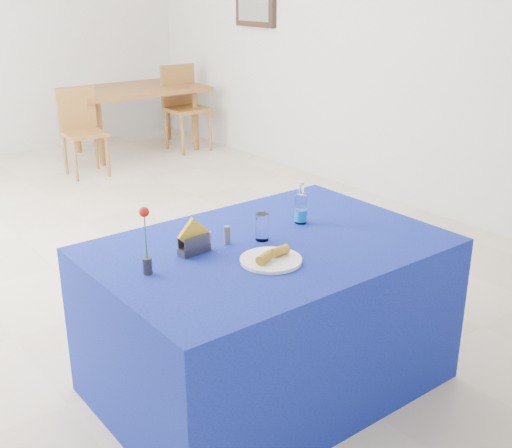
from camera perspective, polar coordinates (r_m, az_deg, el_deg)
The scene contains 16 objects.
floor at distance 4.95m, azimuth -11.40°, elevation -2.22°, with size 7.00×7.00×0.00m, color beige.
room_shell at distance 4.58m, azimuth -13.01°, elevation 18.38°, with size 7.00×7.00×7.00m.
picture_frame at distance 7.25m, azimuth -0.04°, elevation 19.17°, with size 0.06×0.64×0.52m, color black.
picture_art at distance 7.23m, azimuth -0.21°, elevation 19.17°, with size 0.02×0.52×0.40m, color #998C66.
plate at distance 2.78m, azimuth 1.33°, elevation -3.23°, with size 0.27×0.27×0.01m, color white.
drinking_glass at distance 2.99m, azimuth 0.54°, elevation -0.27°, with size 0.06×0.06×0.13m, color white.
salt_shaker at distance 2.90m, azimuth -4.24°, elevation -1.52°, with size 0.03×0.03×0.09m, color slate.
pepper_shaker at distance 2.96m, azimuth -2.58°, elevation -0.98°, with size 0.03×0.03×0.09m, color #5C5C60.
blue_table at distance 3.14m, azimuth 1.09°, elevation -8.18°, with size 1.60×1.10×0.76m.
water_bottle at distance 3.21m, azimuth 4.01°, elevation 1.31°, with size 0.06×0.06×0.21m.
napkin_holder at distance 2.86m, azimuth -5.55°, elevation -1.69°, with size 0.16×0.07×0.17m.
rose_vase at distance 2.66m, azimuth -9.74°, elevation -1.72°, with size 0.04×0.04×0.29m.
oak_table at distance 7.71m, azimuth -10.74°, elevation 11.28°, with size 1.57×1.04×0.76m.
chair_bg_left at distance 6.92m, azimuth -15.29°, elevation 8.43°, with size 0.43×0.43×0.88m.
chair_bg_right at distance 7.78m, azimuth -6.49°, elevation 10.78°, with size 0.45×0.45×0.99m.
banana_pieces at distance 2.77m, azimuth 1.47°, elevation -2.70°, with size 0.19×0.07×0.04m.
Camera 1 is at (-1.96, -4.13, 1.90)m, focal length 45.00 mm.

